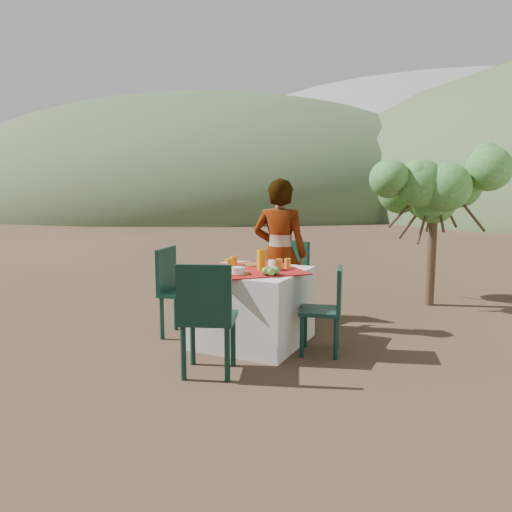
{
  "coord_description": "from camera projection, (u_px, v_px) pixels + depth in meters",
  "views": [
    {
      "loc": [
        1.51,
        -4.1,
        1.59
      ],
      "look_at": [
        -0.77,
        0.74,
        0.83
      ],
      "focal_mm": 35.0,
      "sensor_mm": 36.0,
      "label": 1
    }
  ],
  "objects": [
    {
      "name": "ground",
      "position": [
        298.0,
        362.0,
        4.53
      ],
      "size": [
        160.0,
        160.0,
        0.0
      ],
      "primitive_type": "plane",
      "color": "#382319",
      "rests_on": "ground"
    },
    {
      "name": "table",
      "position": [
        251.0,
        306.0,
        5.05
      ],
      "size": [
        1.3,
        1.3,
        0.76
      ],
      "color": "silver",
      "rests_on": "ground"
    },
    {
      "name": "chair_far",
      "position": [
        288.0,
        276.0,
        5.95
      ],
      "size": [
        0.56,
        0.56,
        0.94
      ],
      "rotation": [
        0.0,
        0.0,
        -0.36
      ],
      "color": "black",
      "rests_on": "ground"
    },
    {
      "name": "chair_near",
      "position": [
        207.0,
        314.0,
        4.12
      ],
      "size": [
        0.58,
        0.58,
        0.97
      ],
      "rotation": [
        0.0,
        0.0,
        3.5
      ],
      "color": "black",
      "rests_on": "ground"
    },
    {
      "name": "chair_left",
      "position": [
        177.0,
        287.0,
        5.28
      ],
      "size": [
        0.51,
        0.51,
        0.94
      ],
      "rotation": [
        0.0,
        0.0,
        1.75
      ],
      "color": "black",
      "rests_on": "ground"
    },
    {
      "name": "chair_right",
      "position": [
        328.0,
        306.0,
        4.71
      ],
      "size": [
        0.47,
        0.47,
        0.83
      ],
      "rotation": [
        0.0,
        0.0,
        4.96
      ],
      "color": "black",
      "rests_on": "ground"
    },
    {
      "name": "person",
      "position": [
        280.0,
        254.0,
        5.55
      ],
      "size": [
        0.66,
        0.47,
        1.67
      ],
      "primitive_type": "imported",
      "rotation": [
        0.0,
        0.0,
        3.27
      ],
      "color": "#8C6651",
      "rests_on": "ground"
    },
    {
      "name": "shrub_tree",
      "position": [
        439.0,
        196.0,
        6.53
      ],
      "size": [
        1.56,
        1.53,
        1.84
      ],
      "color": "#493324",
      "rests_on": "ground"
    },
    {
      "name": "hill_near_left",
      "position": [
        217.0,
        206.0,
        39.0
      ],
      "size": [
        40.0,
        40.0,
        16.0
      ],
      "primitive_type": "ellipsoid",
      "color": "#3A502D",
      "rests_on": "ground"
    },
    {
      "name": "hill_far_center",
      "position": [
        435.0,
        201.0,
        52.79
      ],
      "size": [
        60.0,
        60.0,
        24.0
      ],
      "primitive_type": "ellipsoid",
      "color": "slate",
      "rests_on": "ground"
    },
    {
      "name": "plate_far",
      "position": [
        252.0,
        265.0,
        5.22
      ],
      "size": [
        0.2,
        0.2,
        0.01
      ],
      "primitive_type": "cylinder",
      "color": "brown",
      "rests_on": "table"
    },
    {
      "name": "plate_near",
      "position": [
        237.0,
        272.0,
        4.77
      ],
      "size": [
        0.22,
        0.22,
        0.01
      ],
      "primitive_type": "cylinder",
      "color": "brown",
      "rests_on": "table"
    },
    {
      "name": "glass_far",
      "position": [
        234.0,
        261.0,
        5.19
      ],
      "size": [
        0.06,
        0.06,
        0.1
      ],
      "primitive_type": "cylinder",
      "color": "orange",
      "rests_on": "table"
    },
    {
      "name": "glass_near",
      "position": [
        229.0,
        264.0,
        4.95
      ],
      "size": [
        0.07,
        0.07,
        0.11
      ],
      "primitive_type": "cylinder",
      "color": "orange",
      "rests_on": "table"
    },
    {
      "name": "juice_pitcher",
      "position": [
        262.0,
        260.0,
        4.91
      ],
      "size": [
        0.09,
        0.09,
        0.2
      ],
      "primitive_type": "cylinder",
      "color": "orange",
      "rests_on": "table"
    },
    {
      "name": "bowl_plate",
      "position": [
        237.0,
        273.0,
        4.7
      ],
      "size": [
        0.22,
        0.22,
        0.01
      ],
      "primitive_type": "cylinder",
      "color": "brown",
      "rests_on": "table"
    },
    {
      "name": "white_bowl",
      "position": [
        237.0,
        270.0,
        4.7
      ],
      "size": [
        0.15,
        0.15,
        0.05
      ],
      "primitive_type": "cylinder",
      "color": "white",
      "rests_on": "bowl_plate"
    },
    {
      "name": "jar_left",
      "position": [
        279.0,
        264.0,
        4.95
      ],
      "size": [
        0.07,
        0.07,
        0.11
      ],
      "primitive_type": "cylinder",
      "color": "orange",
      "rests_on": "table"
    },
    {
      "name": "jar_right",
      "position": [
        287.0,
        263.0,
        5.04
      ],
      "size": [
        0.06,
        0.06,
        0.1
      ],
      "primitive_type": "cylinder",
      "color": "orange",
      "rests_on": "table"
    },
    {
      "name": "napkin_holder",
      "position": [
        272.0,
        264.0,
        5.03
      ],
      "size": [
        0.08,
        0.06,
        0.09
      ],
      "primitive_type": "cube",
      "rotation": [
        0.0,
        0.0,
        -0.33
      ],
      "color": "white",
      "rests_on": "table"
    },
    {
      "name": "fruit_cluster",
      "position": [
        270.0,
        271.0,
        4.65
      ],
      "size": [
        0.16,
        0.14,
        0.08
      ],
      "color": "#5C8A32",
      "rests_on": "table"
    }
  ]
}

